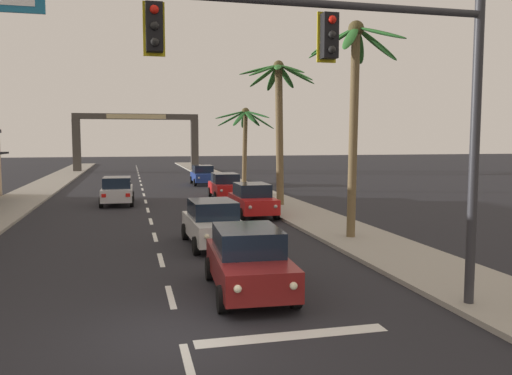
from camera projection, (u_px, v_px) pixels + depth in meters
ground_plane at (181, 335)px, 10.56m from camera, size 220.00×220.00×0.00m
sidewalk_right at (277, 203)px, 31.74m from camera, size 3.20×110.00×0.14m
sidewalk_left at (0, 211)px, 28.06m from camera, size 3.20×110.00×0.14m
lane_markings at (155, 207)px, 30.11m from camera, size 4.28×88.56×0.01m
traffic_signal_mast at (340, 74)px, 10.90m from camera, size 10.92×0.41×7.43m
sedan_lead_at_stop_bar at (248, 260)px, 13.40m from camera, size 2.12×4.51×1.68m
sedan_third_in_queue at (213, 223)px, 19.35m from camera, size 2.05×4.49×1.68m
sedan_oncoming_far at (117, 190)px, 31.44m from camera, size 2.00×4.47×1.68m
sedan_parked_nearest_kerb at (225, 186)px, 34.58m from camera, size 1.99×4.47×1.68m
sedan_parked_mid_kerb at (203, 175)px, 45.17m from camera, size 1.97×4.46×1.68m
sedan_parked_far_kerb at (252, 200)px, 26.69m from camera, size 1.96×4.45×1.68m
palm_right_second at (354, 87)px, 19.90m from camera, size 3.73×3.52×8.44m
palm_right_third at (279, 106)px, 29.80m from camera, size 4.36×4.21×8.43m
palm_right_farthest at (245, 128)px, 39.88m from camera, size 4.77×4.79×6.36m
town_gateway_arch at (137, 134)px, 63.79m from camera, size 15.06×0.90×7.05m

